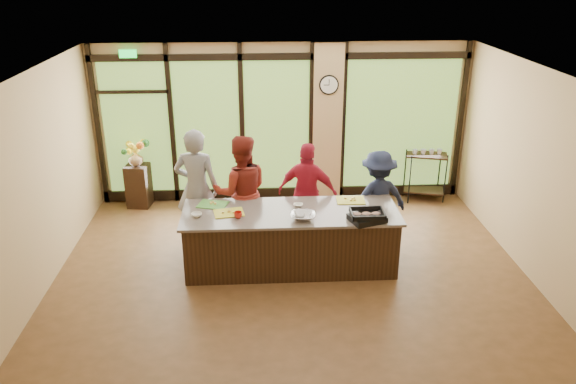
{
  "coord_description": "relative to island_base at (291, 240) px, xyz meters",
  "views": [
    {
      "loc": [
        -0.46,
        -7.22,
        4.36
      ],
      "look_at": [
        -0.03,
        0.4,
        1.19
      ],
      "focal_mm": 35.0,
      "sensor_mm": 36.0,
      "label": 1
    }
  ],
  "objects": [
    {
      "name": "red_ramekin",
      "position": [
        -0.77,
        -0.19,
        0.53
      ],
      "size": [
        0.14,
        0.14,
        0.09
      ],
      "primitive_type": "imported",
      "rotation": [
        0.0,
        0.0,
        -0.22
      ],
      "color": "red",
      "rests_on": "countertop"
    },
    {
      "name": "prep_bowl_far",
      "position": [
        0.13,
        0.18,
        0.5
      ],
      "size": [
        0.16,
        0.16,
        0.03
      ],
      "primitive_type": "imported",
      "rotation": [
        0.0,
        0.0,
        -0.2
      ],
      "color": "white",
      "rests_on": "countertop"
    },
    {
      "name": "ceiling",
      "position": [
        0.0,
        -0.3,
        2.56
      ],
      "size": [
        7.0,
        7.0,
        0.0
      ],
      "primitive_type": "plane",
      "rotation": [
        3.14,
        0.0,
        0.0
      ],
      "color": "silver",
      "rests_on": "back_wall"
    },
    {
      "name": "prep_bowl_near",
      "position": [
        -1.37,
        -0.1,
        0.5
      ],
      "size": [
        0.21,
        0.21,
        0.05
      ],
      "primitive_type": "imported",
      "rotation": [
        0.0,
        0.0,
        -0.41
      ],
      "color": "white",
      "rests_on": "countertop"
    },
    {
      "name": "flower_stand",
      "position": [
        -2.73,
        2.45,
        -0.03
      ],
      "size": [
        0.46,
        0.46,
        0.81
      ],
      "primitive_type": "cube",
      "rotation": [
        0.0,
        0.0,
        -0.14
      ],
      "color": "black",
      "rests_on": "floor"
    },
    {
      "name": "wall_clock",
      "position": [
        0.85,
        2.57,
        1.81
      ],
      "size": [
        0.36,
        0.04,
        0.36
      ],
      "color": "black",
      "rests_on": "window_wall"
    },
    {
      "name": "floor",
      "position": [
        0.0,
        -0.3,
        -0.44
      ],
      "size": [
        7.0,
        7.0,
        0.0
      ],
      "primitive_type": "plane",
      "color": "#53391D",
      "rests_on": "ground"
    },
    {
      "name": "prep_bowl_mid",
      "position": [
        0.12,
        -0.19,
        0.5
      ],
      "size": [
        0.16,
        0.16,
        0.04
      ],
      "primitive_type": "imported",
      "rotation": [
        0.0,
        0.0,
        0.21
      ],
      "color": "white",
      "rests_on": "countertop"
    },
    {
      "name": "roasting_pan",
      "position": [
        1.06,
        -0.39,
        0.52
      ],
      "size": [
        0.57,
        0.5,
        0.08
      ],
      "primitive_type": "cube",
      "rotation": [
        0.0,
        0.0,
        0.34
      ],
      "color": "black",
      "rests_on": "countertop"
    },
    {
      "name": "right_wall",
      "position": [
        3.5,
        -0.3,
        1.06
      ],
      "size": [
        0.0,
        6.0,
        6.0
      ],
      "primitive_type": "plane",
      "rotation": [
        1.57,
        0.0,
        -1.57
      ],
      "color": "tan",
      "rests_on": "floor"
    },
    {
      "name": "cook_left",
      "position": [
        -1.45,
        0.84,
        0.54
      ],
      "size": [
        0.78,
        0.57,
        1.96
      ],
      "primitive_type": "imported",
      "rotation": [
        0.0,
        0.0,
        2.98
      ],
      "color": "gray",
      "rests_on": "floor"
    },
    {
      "name": "cutting_board_left",
      "position": [
        -1.17,
        0.3,
        0.49
      ],
      "size": [
        0.5,
        0.42,
        0.01
      ],
      "primitive_type": "cube",
      "rotation": [
        0.0,
        0.0,
        -0.27
      ],
      "color": "#4A9837",
      "rests_on": "countertop"
    },
    {
      "name": "cutting_board_center",
      "position": [
        -0.91,
        -0.02,
        0.49
      ],
      "size": [
        0.48,
        0.39,
        0.01
      ],
      "primitive_type": "cube",
      "rotation": [
        0.0,
        0.0,
        0.17
      ],
      "color": "gold",
      "rests_on": "countertop"
    },
    {
      "name": "countertop",
      "position": [
        0.0,
        0.0,
        0.46
      ],
      "size": [
        3.2,
        1.1,
        0.04
      ],
      "primitive_type": "cube",
      "color": "#70645D",
      "rests_on": "island_base"
    },
    {
      "name": "left_wall",
      "position": [
        -3.5,
        -0.3,
        1.06
      ],
      "size": [
        0.0,
        6.0,
        6.0
      ],
      "primitive_type": "plane",
      "rotation": [
        1.57,
        0.0,
        1.57
      ],
      "color": "tan",
      "rests_on": "floor"
    },
    {
      "name": "cook_right",
      "position": [
        1.45,
        0.72,
        0.35
      ],
      "size": [
        1.13,
        0.81,
        1.58
      ],
      "primitive_type": "imported",
      "rotation": [
        0.0,
        0.0,
        3.37
      ],
      "color": "#181E35",
      "rests_on": "floor"
    },
    {
      "name": "cook_midright",
      "position": [
        0.33,
        0.85,
        0.4
      ],
      "size": [
        1.07,
        0.72,
        1.69
      ],
      "primitive_type": "imported",
      "rotation": [
        0.0,
        0.0,
        2.8
      ],
      "color": "#A4192E",
      "rests_on": "floor"
    },
    {
      "name": "island_base",
      "position": [
        0.0,
        0.0,
        0.0
      ],
      "size": [
        3.1,
        1.0,
        0.88
      ],
      "primitive_type": "cube",
      "color": "black",
      "rests_on": "floor"
    },
    {
      "name": "cook_midleft",
      "position": [
        -0.74,
        0.75,
        0.49
      ],
      "size": [
        0.97,
        0.79,
        1.87
      ],
      "primitive_type": "imported",
      "rotation": [
        0.0,
        0.0,
        3.24
      ],
      "color": "maroon",
      "rests_on": "floor"
    },
    {
      "name": "mixing_bowl",
      "position": [
        0.16,
        -0.28,
        0.52
      ],
      "size": [
        0.39,
        0.39,
        0.09
      ],
      "primitive_type": "imported",
      "rotation": [
        0.0,
        0.0,
        -0.13
      ],
      "color": "silver",
      "rests_on": "countertop"
    },
    {
      "name": "flower_vase",
      "position": [
        -2.73,
        2.45,
        0.52
      ],
      "size": [
        0.29,
        0.29,
        0.29
      ],
      "primitive_type": "imported",
      "rotation": [
        0.0,
        0.0,
        0.05
      ],
      "color": "#997953",
      "rests_on": "flower_stand"
    },
    {
      "name": "bar_cart",
      "position": [
        2.75,
        2.45,
        0.18
      ],
      "size": [
        0.84,
        0.61,
        1.03
      ],
      "rotation": [
        0.0,
        0.0,
        -0.27
      ],
      "color": "black",
      "rests_on": "floor"
    },
    {
      "name": "cutting_board_right",
      "position": [
        0.95,
        0.35,
        0.49
      ],
      "size": [
        0.44,
        0.34,
        0.01
      ],
      "primitive_type": "cube",
      "rotation": [
        0.0,
        0.0,
        -0.04
      ],
      "color": "gold",
      "rests_on": "countertop"
    },
    {
      "name": "window_wall",
      "position": [
        0.16,
        2.65,
        0.95
      ],
      "size": [
        6.9,
        0.12,
        3.0
      ],
      "color": "tan",
      "rests_on": "floor"
    },
    {
      "name": "back_wall",
      "position": [
        0.0,
        2.7,
        1.06
      ],
      "size": [
        7.0,
        0.0,
        7.0
      ],
      "primitive_type": "plane",
      "rotation": [
        1.57,
        0.0,
        0.0
      ],
      "color": "tan",
      "rests_on": "floor"
    }
  ]
}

